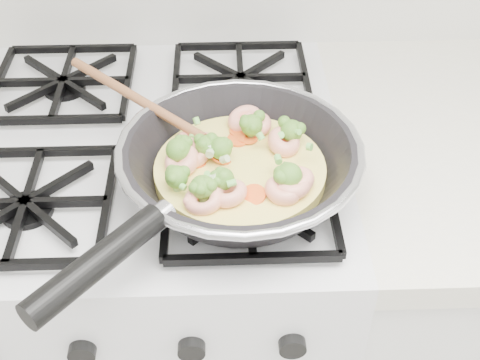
{
  "coord_description": "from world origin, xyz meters",
  "views": [
    {
      "loc": [
        0.11,
        0.91,
        1.51
      ],
      "look_at": [
        0.14,
        1.57,
        0.93
      ],
      "focal_mm": 48.58,
      "sensor_mm": 36.0,
      "label": 1
    }
  ],
  "objects": [
    {
      "name": "stove",
      "position": [
        0.0,
        1.7,
        0.46
      ],
      "size": [
        0.6,
        0.6,
        0.92
      ],
      "color": "white",
      "rests_on": "ground"
    },
    {
      "name": "skillet",
      "position": [
        0.13,
        1.57,
        0.96
      ],
      "size": [
        0.41,
        0.47,
        0.09
      ],
      "rotation": [
        0.0,
        0.0,
        -0.16
      ],
      "color": "black",
      "rests_on": "stove"
    }
  ]
}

